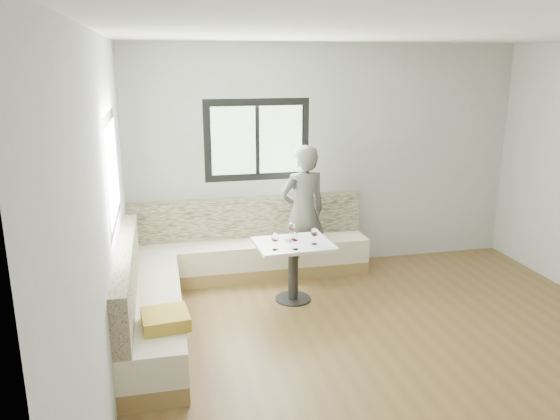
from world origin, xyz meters
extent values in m
cube|color=brown|center=(0.00, 0.00, 0.00)|extent=(5.00, 5.00, 0.01)
cube|color=white|center=(0.00, 0.00, 2.80)|extent=(5.00, 5.00, 0.01)
cube|color=#B7B7B2|center=(0.00, 2.50, 1.40)|extent=(5.00, 0.01, 2.80)
cube|color=#B7B7B2|center=(-2.50, 0.00, 1.40)|extent=(0.01, 5.00, 2.80)
cube|color=black|center=(-0.90, 2.49, 1.65)|extent=(1.30, 0.02, 1.00)
cube|color=black|center=(-2.49, 0.90, 1.65)|extent=(0.02, 1.30, 1.00)
cube|color=olive|center=(-1.05, 2.23, 0.08)|extent=(2.90, 0.55, 0.16)
cube|color=beige|center=(-1.05, 2.23, 0.30)|extent=(2.90, 0.55, 0.29)
cube|color=beige|center=(-1.05, 2.43, 0.70)|extent=(2.90, 0.14, 0.50)
cube|color=olive|center=(-2.23, 0.82, 0.08)|extent=(0.55, 2.25, 0.16)
cube|color=beige|center=(-2.23, 0.82, 0.30)|extent=(0.55, 2.25, 0.29)
cube|color=beige|center=(-2.43, 0.82, 0.70)|extent=(0.14, 2.25, 0.50)
cube|color=#AC9034|center=(-2.11, 0.21, 0.51)|extent=(0.42, 0.42, 0.11)
cylinder|color=black|center=(-0.70, 1.43, 0.01)|extent=(0.40, 0.40, 0.02)
cylinder|color=black|center=(-0.70, 1.43, 0.32)|extent=(0.11, 0.11, 0.64)
cube|color=white|center=(-0.70, 1.43, 0.65)|extent=(0.85, 0.68, 0.04)
imported|color=#53544C|center=(-0.42, 2.08, 0.82)|extent=(0.67, 0.51, 1.63)
cylinder|color=white|center=(-0.75, 1.51, 0.69)|extent=(0.10, 0.10, 0.04)
sphere|color=black|center=(-0.74, 1.51, 0.70)|extent=(0.02, 0.02, 0.02)
sphere|color=black|center=(-0.76, 1.51, 0.70)|extent=(0.02, 0.02, 0.02)
sphere|color=black|center=(-0.75, 1.49, 0.70)|extent=(0.02, 0.02, 0.02)
cylinder|color=white|center=(-0.95, 1.24, 0.67)|extent=(0.06, 0.06, 0.01)
cylinder|color=white|center=(-0.95, 1.24, 0.72)|extent=(0.01, 0.01, 0.08)
ellipsoid|color=white|center=(-0.95, 1.24, 0.81)|extent=(0.08, 0.08, 0.10)
cylinder|color=#51081B|center=(-0.95, 1.24, 0.78)|extent=(0.06, 0.06, 0.02)
cylinder|color=white|center=(-0.74, 1.20, 0.67)|extent=(0.06, 0.06, 0.01)
cylinder|color=white|center=(-0.74, 1.20, 0.72)|extent=(0.01, 0.01, 0.08)
ellipsoid|color=white|center=(-0.74, 1.20, 0.81)|extent=(0.08, 0.08, 0.10)
cylinder|color=#51081B|center=(-0.74, 1.20, 0.78)|extent=(0.06, 0.06, 0.02)
cylinder|color=white|center=(-0.50, 1.33, 0.67)|extent=(0.06, 0.06, 0.01)
cylinder|color=white|center=(-0.50, 1.33, 0.72)|extent=(0.01, 0.01, 0.08)
ellipsoid|color=white|center=(-0.50, 1.33, 0.81)|extent=(0.08, 0.08, 0.10)
cylinder|color=#51081B|center=(-0.50, 1.33, 0.78)|extent=(0.06, 0.06, 0.02)
cylinder|color=white|center=(-0.69, 1.58, 0.67)|extent=(0.06, 0.06, 0.01)
cylinder|color=white|center=(-0.69, 1.58, 0.72)|extent=(0.01, 0.01, 0.08)
ellipsoid|color=white|center=(-0.69, 1.58, 0.81)|extent=(0.08, 0.08, 0.10)
cylinder|color=#51081B|center=(-0.69, 1.58, 0.78)|extent=(0.06, 0.06, 0.02)
camera|label=1|loc=(-2.08, -4.03, 2.58)|focal=35.00mm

